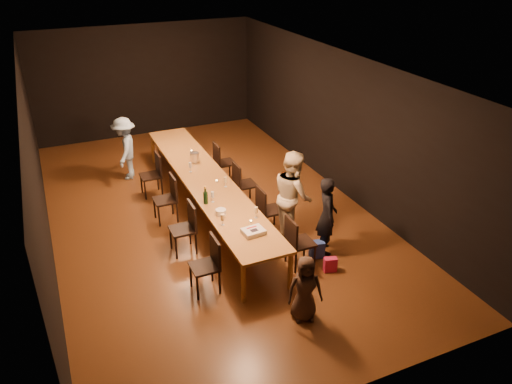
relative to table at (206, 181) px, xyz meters
name	(u,v)px	position (x,y,z in m)	size (l,w,h in m)	color
ground	(207,211)	(0.00, 0.00, -0.70)	(10.00, 10.00, 0.00)	#442A11
room_shell	(202,114)	(0.00, 0.00, 1.38)	(6.04, 10.04, 3.02)	black
table	(206,181)	(0.00, 0.00, 0.00)	(0.90, 6.00, 0.75)	olive
chair_right_0	(301,242)	(0.85, -2.40, -0.24)	(0.42, 0.42, 0.93)	black
chair_right_1	(270,210)	(0.85, -1.20, -0.24)	(0.42, 0.42, 0.93)	black
chair_right_2	(245,184)	(0.85, 0.00, -0.24)	(0.42, 0.42, 0.93)	black
chair_right_3	(225,162)	(0.85, 1.20, -0.24)	(0.42, 0.42, 0.93)	black
chair_left_0	(204,266)	(-0.85, -2.40, -0.24)	(0.42, 0.42, 0.93)	black
chair_left_1	(182,229)	(-0.85, -1.20, -0.24)	(0.42, 0.42, 0.93)	black
chair_left_2	(165,199)	(-0.85, 0.00, -0.24)	(0.42, 0.42, 0.93)	black
chair_left_3	(151,175)	(-0.85, 1.20, -0.24)	(0.42, 0.42, 0.93)	black
woman_birthday	(327,216)	(1.47, -2.20, 0.02)	(0.52, 0.34, 1.44)	black
woman_tan	(293,195)	(1.15, -1.51, 0.15)	(0.83, 0.65, 1.71)	beige
man_blue	(125,149)	(-1.15, 2.28, 0.02)	(0.94, 0.54, 1.45)	#94BCE5
child	(305,289)	(0.27, -3.59, -0.18)	(0.51, 0.33, 1.05)	#402E23
gift_bag_red	(330,265)	(1.23, -2.77, -0.57)	(0.22, 0.12, 0.26)	#D01F57
gift_bag_blue	(317,249)	(1.24, -2.31, -0.55)	(0.24, 0.16, 0.31)	#2947B2
birthday_cake	(253,231)	(0.05, -2.26, 0.09)	(0.37, 0.30, 0.08)	white
plate_stack	(221,212)	(-0.22, -1.47, 0.10)	(0.18, 0.18, 0.10)	white
champagne_bottle	(205,195)	(-0.33, -0.98, 0.22)	(0.08, 0.08, 0.35)	black
ice_bucket	(194,157)	(0.05, 0.87, 0.15)	(0.19, 0.19, 0.21)	silver
wineglass_0	(223,220)	(-0.31, -1.81, 0.15)	(0.06, 0.06, 0.21)	beige
wineglass_1	(256,212)	(0.29, -1.81, 0.15)	(0.06, 0.06, 0.21)	beige
wineglass_2	(213,197)	(-0.20, -0.98, 0.15)	(0.06, 0.06, 0.21)	silver
wineglass_3	(225,182)	(0.23, -0.50, 0.15)	(0.06, 0.06, 0.21)	beige
wineglass_4	(190,167)	(-0.18, 0.42, 0.15)	(0.06, 0.06, 0.21)	silver
wineglass_5	(198,157)	(0.12, 0.88, 0.15)	(0.06, 0.06, 0.21)	silver
tealight_near	(251,222)	(0.15, -1.92, 0.06)	(0.05, 0.05, 0.03)	#B2B7B2
tealight_mid	(217,181)	(0.15, -0.23, 0.06)	(0.05, 0.05, 0.03)	#B2B7B2
tealight_far	(191,151)	(0.15, 1.42, 0.06)	(0.05, 0.05, 0.03)	#B2B7B2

